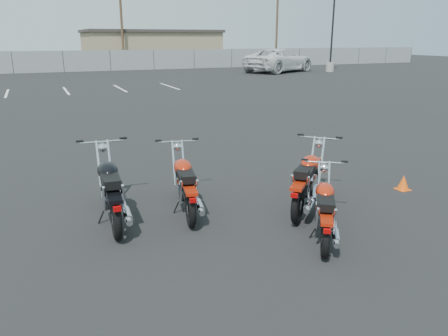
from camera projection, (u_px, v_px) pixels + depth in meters
name	position (u px, v px, depth m)	size (l,w,h in m)	color
ground	(227.00, 217.00, 7.20)	(120.00, 120.00, 0.00)	black
motorcycle_front_red	(185.00, 184.00, 7.34)	(0.87, 2.10, 1.03)	black
motorcycle_second_black	(111.00, 190.00, 6.95)	(0.88, 2.28, 1.11)	black
motorcycle_third_red	(308.00, 181.00, 7.46)	(1.83, 1.84, 1.07)	black
motorcycle_rear_red	(325.00, 210.00, 6.35)	(1.39, 1.77, 0.94)	black
training_cone_near	(319.00, 164.00, 9.64)	(0.27, 0.27, 0.32)	#FF580D
training_cone_far	(403.00, 182.00, 8.44)	(0.24, 0.24, 0.29)	#FF580D
light_pole_east	(332.00, 37.00, 37.41)	(0.80, 0.70, 11.11)	#9A9792
chainlink_fence	(63.00, 61.00, 37.70)	(80.06, 0.06, 1.80)	gray
tan_building_east	(150.00, 47.00, 49.15)	(14.40, 9.40, 3.70)	#978461
utility_pole_c	(121.00, 18.00, 42.42)	(1.80, 0.24, 9.00)	#44301F
utility_pole_d	(277.00, 21.00, 50.18)	(1.80, 0.24, 9.00)	#44301F
parking_line_stripes	(37.00, 92.00, 23.81)	(15.12, 4.00, 0.01)	silver
white_van	(280.00, 54.00, 37.58)	(8.17, 3.27, 3.11)	silver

